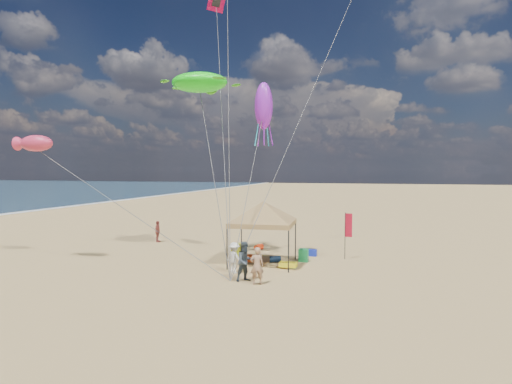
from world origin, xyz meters
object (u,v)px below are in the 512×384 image
at_px(person_near_a, 257,266).
at_px(person_near_c, 234,258).
at_px(beach_cart, 288,265).
at_px(person_near_b, 245,261).
at_px(person_far_a, 158,231).
at_px(chair_green, 304,255).
at_px(chair_yellow, 236,249).
at_px(feather_flag, 348,228).
at_px(cooler_red, 252,258).
at_px(cooler_blue, 312,253).
at_px(canopy_tent, 263,204).

distance_m(person_near_a, person_near_c, 2.39).
height_order(beach_cart, person_near_b, person_near_b).
xyz_separation_m(beach_cart, person_far_a, (-10.53, 5.33, 0.55)).
height_order(chair_green, person_near_b, person_near_b).
height_order(beach_cart, person_near_a, person_near_a).
relative_size(chair_yellow, person_far_a, 0.46).
distance_m(feather_flag, cooler_red, 5.74).
relative_size(cooler_blue, beach_cart, 0.60).
distance_m(canopy_tent, person_near_b, 4.35).
bearing_deg(chair_green, person_near_c, -128.33).
bearing_deg(person_far_a, person_near_b, -144.92).
xyz_separation_m(canopy_tent, cooler_blue, (2.23, 2.93, -3.10)).
height_order(cooler_blue, chair_green, chair_green).
bearing_deg(canopy_tent, person_near_b, -87.70).
relative_size(beach_cart, person_near_a, 0.53).
relative_size(canopy_tent, cooler_red, 11.84).
distance_m(cooler_red, person_near_b, 4.21).
distance_m(chair_yellow, person_far_a, 7.43).
xyz_separation_m(feather_flag, person_far_a, (-13.33, 2.21, -1.06)).
distance_m(cooler_blue, person_near_b, 6.93).
xyz_separation_m(canopy_tent, person_near_b, (0.15, -3.64, -2.37)).
bearing_deg(person_near_a, person_near_c, -70.70).
bearing_deg(person_near_a, feather_flag, -142.72).
xyz_separation_m(cooler_blue, beach_cart, (-0.72, -3.52, 0.01)).
bearing_deg(person_far_a, cooler_red, -130.20).
xyz_separation_m(person_near_a, person_near_c, (-1.66, 1.72, -0.08)).
xyz_separation_m(person_near_b, person_near_c, (-0.99, 1.32, -0.15)).
relative_size(canopy_tent, feather_flag, 2.38).
distance_m(cooler_red, person_near_a, 4.75).
height_order(chair_yellow, person_near_b, person_near_b).
bearing_deg(cooler_red, canopy_tent, -27.74).
distance_m(cooler_blue, person_far_a, 11.41).
height_order(person_near_b, person_near_c, person_near_b).
bearing_deg(cooler_red, cooler_blue, 40.23).
relative_size(canopy_tent, person_near_b, 3.48).
height_order(cooler_red, person_near_b, person_near_b).
xyz_separation_m(chair_green, person_near_c, (-2.84, -3.59, 0.42)).
height_order(person_near_b, person_far_a, person_near_b).
bearing_deg(chair_yellow, person_far_a, 157.21).
bearing_deg(chair_yellow, chair_green, -8.00).
bearing_deg(person_far_a, chair_yellow, -125.27).
height_order(cooler_red, chair_yellow, chair_yellow).
distance_m(cooler_blue, person_near_c, 6.11).
distance_m(chair_yellow, person_near_b, 6.00).
distance_m(chair_green, person_near_c, 4.60).
height_order(feather_flag, chair_yellow, feather_flag).
height_order(chair_green, person_near_a, person_near_a).
bearing_deg(person_near_a, cooler_blue, -126.14).
bearing_deg(person_near_b, chair_green, 25.29).
bearing_deg(person_near_a, canopy_tent, -103.27).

